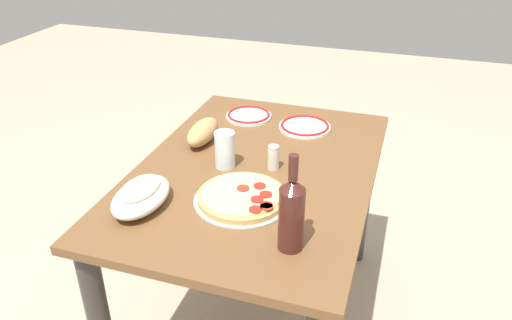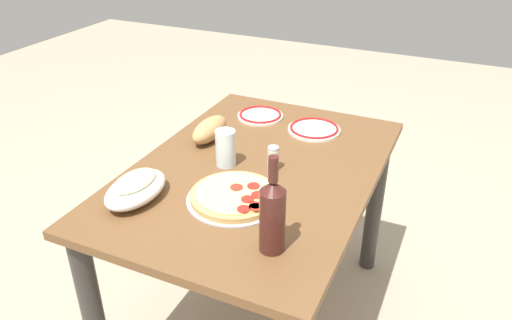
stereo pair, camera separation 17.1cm
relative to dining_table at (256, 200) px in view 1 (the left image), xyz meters
name	(u,v)px [view 1 (the left image)]	position (x,y,z in m)	size (l,w,h in m)	color
ground_plane	(256,318)	(0.00, 0.00, -0.59)	(8.00, 8.00, 0.00)	tan
dining_table	(256,200)	(0.00, 0.00, 0.00)	(1.17, 0.80, 0.73)	brown
pepperoni_pizza	(242,197)	(0.21, 0.02, 0.15)	(0.30, 0.30, 0.03)	#B7B7BC
baked_pasta_dish	(141,195)	(0.33, -0.26, 0.18)	(0.24, 0.15, 0.08)	white
wine_bottle	(291,213)	(0.38, 0.22, 0.25)	(0.07, 0.07, 0.28)	#471E19
water_glass	(225,150)	(0.02, -0.10, 0.20)	(0.07, 0.07, 0.13)	silver
side_plate_near	(305,126)	(-0.36, 0.09, 0.14)	(0.21, 0.21, 0.02)	white
side_plate_far	(249,115)	(-0.40, -0.16, 0.14)	(0.19, 0.19, 0.02)	white
bread_loaf	(203,132)	(-0.13, -0.25, 0.17)	(0.21, 0.09, 0.08)	tan
spice_shaker	(273,157)	(-0.01, 0.06, 0.18)	(0.04, 0.04, 0.09)	silver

